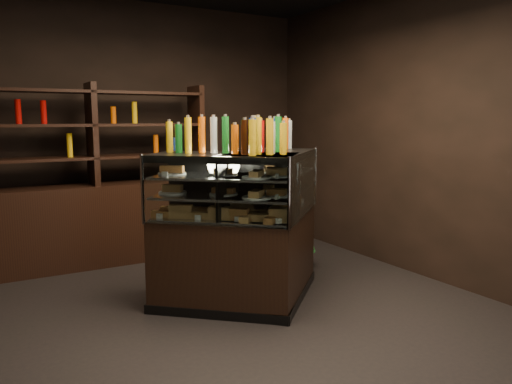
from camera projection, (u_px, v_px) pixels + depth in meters
ground at (199, 322)px, 4.01m from camera, size 5.00×5.00×0.00m
room_shell at (195, 75)px, 3.73m from camera, size 5.02×5.02×3.01m
display_case at (248, 252)px, 4.40m from camera, size 1.79×1.29×1.34m
food_display at (248, 192)px, 4.31m from camera, size 1.44×0.90×0.42m
bottles_top at (248, 136)px, 4.25m from camera, size 1.27×0.75×0.30m
potted_conifer at (300, 229)px, 5.46m from camera, size 0.35×0.35×0.74m
back_shelving at (96, 211)px, 5.51m from camera, size 2.50×0.43×2.00m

